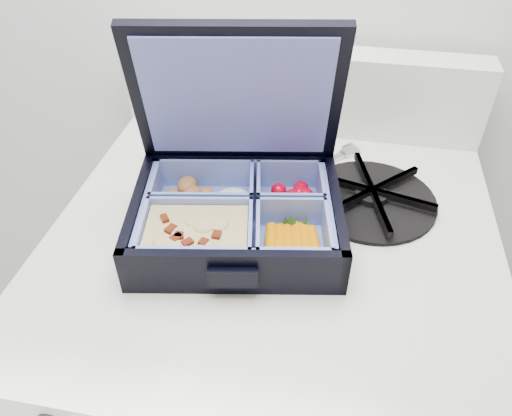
% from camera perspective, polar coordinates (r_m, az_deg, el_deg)
% --- Properties ---
extents(stove, '(0.54, 0.54, 0.81)m').
position_cam_1_polar(stove, '(0.94, 1.53, -20.75)').
color(stove, silver).
rests_on(stove, floor).
extents(bento_box, '(0.27, 0.23, 0.06)m').
position_cam_1_polar(bento_box, '(0.59, -2.19, -0.99)').
color(bento_box, black).
rests_on(bento_box, stove).
extents(burner_grate, '(0.21, 0.21, 0.02)m').
position_cam_1_polar(burner_grate, '(0.66, 13.05, 1.56)').
color(burner_grate, black).
rests_on(burner_grate, stove).
extents(burner_grate_rear, '(0.16, 0.16, 0.02)m').
position_cam_1_polar(burner_grate_rear, '(0.73, -6.66, 6.08)').
color(burner_grate_rear, black).
rests_on(burner_grate_rear, stove).
extents(fork, '(0.14, 0.14, 0.01)m').
position_cam_1_polar(fork, '(0.71, 5.93, 4.42)').
color(fork, silver).
rests_on(fork, stove).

